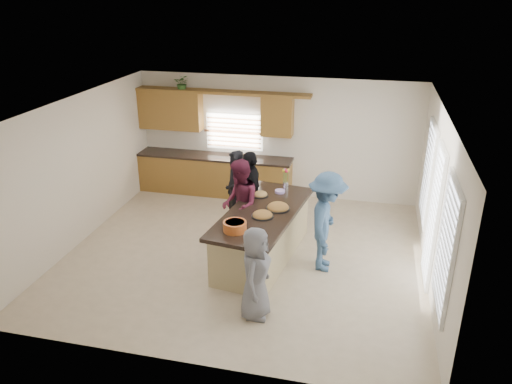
% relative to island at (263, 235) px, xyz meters
% --- Properties ---
extents(floor, '(6.50, 6.50, 0.00)m').
position_rel_island_xyz_m(floor, '(-0.35, 0.05, -0.45)').
color(floor, beige).
rests_on(floor, ground).
extents(room_shell, '(6.52, 6.02, 2.81)m').
position_rel_island_xyz_m(room_shell, '(-0.35, 0.05, 1.45)').
color(room_shell, silver).
rests_on(room_shell, ground).
extents(back_cabinetry, '(4.08, 0.66, 2.46)m').
position_rel_island_xyz_m(back_cabinetry, '(-1.82, 2.78, 0.46)').
color(back_cabinetry, olive).
rests_on(back_cabinetry, ground).
extents(right_wall_glazing, '(0.06, 4.00, 2.25)m').
position_rel_island_xyz_m(right_wall_glazing, '(2.87, -0.09, 0.89)').
color(right_wall_glazing, white).
rests_on(right_wall_glazing, ground).
extents(island, '(1.51, 2.83, 0.95)m').
position_rel_island_xyz_m(island, '(0.00, 0.00, 0.00)').
color(island, tan).
rests_on(island, ground).
extents(platter_front, '(0.38, 0.38, 0.16)m').
position_rel_island_xyz_m(platter_front, '(0.05, -0.24, 0.52)').
color(platter_front, black).
rests_on(platter_front, island).
extents(platter_mid, '(0.43, 0.43, 0.18)m').
position_rel_island_xyz_m(platter_mid, '(0.25, 0.13, 0.53)').
color(platter_mid, black).
rests_on(platter_mid, island).
extents(platter_back, '(0.31, 0.31, 0.12)m').
position_rel_island_xyz_m(platter_back, '(-0.19, 0.64, 0.52)').
color(platter_back, black).
rests_on(platter_back, island).
extents(salad_bowl, '(0.39, 0.39, 0.16)m').
position_rel_island_xyz_m(salad_bowl, '(-0.27, -0.87, 0.59)').
color(salad_bowl, '#D26026').
rests_on(salad_bowl, island).
extents(clear_cup, '(0.07, 0.07, 0.11)m').
position_rel_island_xyz_m(clear_cup, '(0.14, -1.09, 0.55)').
color(clear_cup, white).
rests_on(clear_cup, island).
extents(plate_stack, '(0.20, 0.20, 0.05)m').
position_rel_island_xyz_m(plate_stack, '(0.14, 0.90, 0.52)').
color(plate_stack, '#B092D5').
rests_on(plate_stack, island).
extents(flower_vase, '(0.14, 0.14, 0.43)m').
position_rel_island_xyz_m(flower_vase, '(0.22, 1.06, 0.73)').
color(flower_vase, silver).
rests_on(flower_vase, island).
extents(potted_plant, '(0.38, 0.34, 0.38)m').
position_rel_island_xyz_m(potted_plant, '(-2.52, 2.87, 2.14)').
color(potted_plant, '#3D722D').
rests_on(potted_plant, back_cabinetry).
extents(woman_left_back, '(0.66, 0.73, 1.68)m').
position_rel_island_xyz_m(woman_left_back, '(-0.79, 1.02, 0.39)').
color(woman_left_back, black).
rests_on(woman_left_back, ground).
extents(woman_left_mid, '(0.90, 1.01, 1.73)m').
position_rel_island_xyz_m(woman_left_mid, '(-0.51, 0.35, 0.41)').
color(woman_left_mid, '#571A2E').
rests_on(woman_left_mid, ground).
extents(woman_left_front, '(0.84, 1.08, 1.70)m').
position_rel_island_xyz_m(woman_left_front, '(-0.48, 1.01, 0.40)').
color(woman_left_front, black).
rests_on(woman_left_front, ground).
extents(woman_right_back, '(0.67, 1.16, 1.80)m').
position_rel_island_xyz_m(woman_right_back, '(1.15, -0.09, 0.45)').
color(woman_right_back, '#37577A').
rests_on(woman_right_back, ground).
extents(woman_right_front, '(0.49, 0.73, 1.46)m').
position_rel_island_xyz_m(woman_right_front, '(0.27, -1.71, 0.28)').
color(woman_right_front, slate).
rests_on(woman_right_front, ground).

